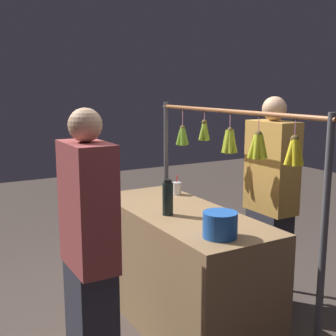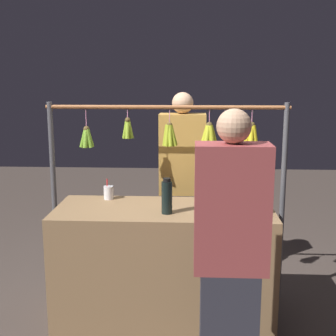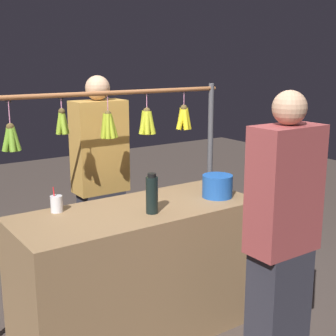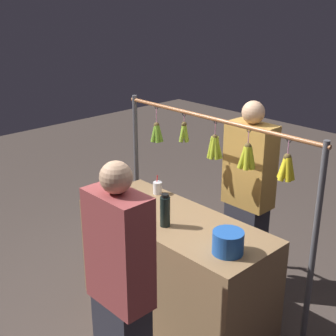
% 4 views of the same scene
% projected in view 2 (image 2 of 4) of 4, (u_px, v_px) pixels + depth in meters
% --- Properties ---
extents(ground_plane, '(12.00, 12.00, 0.00)m').
position_uv_depth(ground_plane, '(164.00, 319.00, 3.53)').
color(ground_plane, '#473C35').
extents(market_counter, '(1.62, 0.67, 0.90)m').
position_uv_depth(market_counter, '(164.00, 265.00, 3.44)').
color(market_counter, olive).
rests_on(market_counter, ground).
extents(display_rack, '(1.97, 0.14, 1.66)m').
position_uv_depth(display_rack, '(173.00, 159.00, 3.69)').
color(display_rack, '#4C4C51').
rests_on(display_rack, ground).
extents(water_bottle, '(0.08, 0.08, 0.26)m').
position_uv_depth(water_bottle, '(167.00, 197.00, 3.19)').
color(water_bottle, black).
rests_on(water_bottle, market_counter).
extents(blue_bucket, '(0.21, 0.21, 0.16)m').
position_uv_depth(blue_bucket, '(247.00, 202.00, 3.21)').
color(blue_bucket, '#1F54AE').
rests_on(blue_bucket, market_counter).
extents(drink_cup, '(0.08, 0.08, 0.16)m').
position_uv_depth(drink_cup, '(109.00, 193.00, 3.59)').
color(drink_cup, silver).
rests_on(drink_cup, market_counter).
extents(vendor_person, '(0.41, 0.22, 1.73)m').
position_uv_depth(vendor_person, '(182.00, 190.00, 4.09)').
color(vendor_person, '#2D2D38').
rests_on(vendor_person, ground).
extents(customer_person, '(0.40, 0.22, 1.70)m').
position_uv_depth(customer_person, '(230.00, 264.00, 2.50)').
color(customer_person, '#2D2D38').
rests_on(customer_person, ground).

